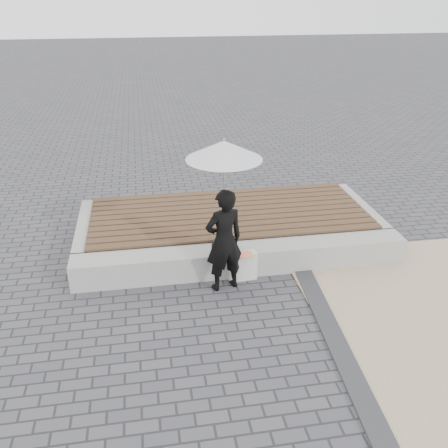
{
  "coord_description": "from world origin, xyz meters",
  "views": [
    {
      "loc": [
        -1.36,
        -4.7,
        3.88
      ],
      "look_at": [
        -0.36,
        1.19,
        1.0
      ],
      "focal_mm": 39.7,
      "sensor_mm": 36.0,
      "label": 1
    }
  ],
  "objects": [
    {
      "name": "seating_ledge",
      "position": [
        0.0,
        1.6,
        0.2
      ],
      "size": [
        5.0,
        0.45,
        0.4
      ],
      "primitive_type": "cube",
      "color": "#ADADA8",
      "rests_on": "ground"
    },
    {
      "name": "handbag",
      "position": [
        -0.31,
        1.44,
        0.52
      ],
      "size": [
        0.37,
        0.24,
        0.24
      ],
      "primitive_type": "cube",
      "rotation": [
        0.0,
        0.0,
        0.36
      ],
      "color": "black",
      "rests_on": "seating_ledge"
    },
    {
      "name": "timber_platform",
      "position": [
        0.0,
        2.8,
        0.2
      ],
      "size": [
        5.0,
        2.0,
        0.4
      ],
      "primitive_type": "cube",
      "color": "#A0A09C",
      "rests_on": "ground"
    },
    {
      "name": "woman",
      "position": [
        -0.36,
        1.19,
        0.75
      ],
      "size": [
        0.62,
        0.49,
        1.5
      ],
      "primitive_type": "imported",
      "rotation": [
        0.0,
        0.0,
        3.42
      ],
      "color": "black",
      "rests_on": "ground"
    },
    {
      "name": "canvas_tote",
      "position": [
        -0.05,
        1.37,
        0.21
      ],
      "size": [
        0.41,
        0.2,
        0.42
      ],
      "primitive_type": "cube",
      "rotation": [
        0.0,
        0.0,
        0.09
      ],
      "color": "silver",
      "rests_on": "ground"
    },
    {
      "name": "parasol",
      "position": [
        -0.36,
        1.19,
        2.03
      ],
      "size": [
        0.98,
        0.98,
        1.25
      ],
      "rotation": [
        0.0,
        0.0,
        -0.4
      ],
      "color": "#A8A8AD",
      "rests_on": "ground"
    },
    {
      "name": "timber_decking",
      "position": [
        0.0,
        2.8,
        0.42
      ],
      "size": [
        4.6,
        2.0,
        0.04
      ],
      "primitive_type": null,
      "color": "brown",
      "rests_on": "timber_platform"
    },
    {
      "name": "ground",
      "position": [
        0.0,
        0.0,
        0.0
      ],
      "size": [
        80.0,
        80.0,
        0.0
      ],
      "primitive_type": "plane",
      "color": "#47474B",
      "rests_on": "ground"
    },
    {
      "name": "magazine",
      "position": [
        -0.05,
        1.32,
        0.43
      ],
      "size": [
        0.27,
        0.2,
        0.01
      ],
      "primitive_type": "cube",
      "rotation": [
        0.0,
        0.0,
        0.01
      ],
      "color": "#F83B54",
      "rests_on": "canvas_tote"
    },
    {
      "name": "edging_band",
      "position": [
        0.75,
        -0.5,
        0.02
      ],
      "size": [
        0.61,
        5.2,
        0.04
      ],
      "primitive_type": "cube",
      "rotation": [
        0.0,
        0.0,
        -0.07
      ],
      "color": "#333336",
      "rests_on": "ground"
    }
  ]
}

